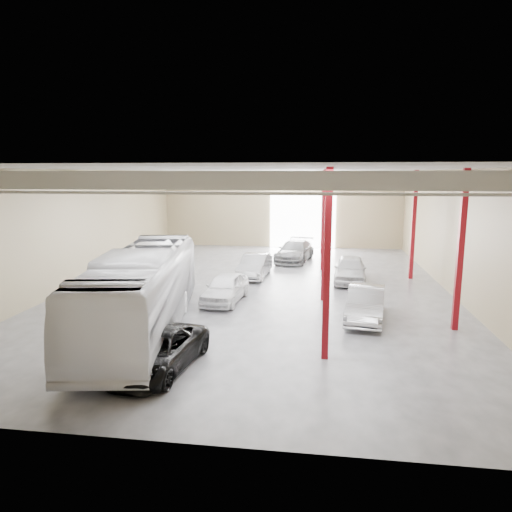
% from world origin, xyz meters
% --- Properties ---
extents(depot_shell, '(22.12, 32.12, 7.06)m').
position_xyz_m(depot_shell, '(0.13, 0.48, 4.98)').
color(depot_shell, '#494A4F').
rests_on(depot_shell, ground).
extents(coach_bus, '(5.07, 13.25, 3.60)m').
position_xyz_m(coach_bus, '(-3.96, -8.00, 1.80)').
color(coach_bus, white).
rests_on(coach_bus, ground).
extents(black_sedan, '(2.88, 5.18, 1.37)m').
position_xyz_m(black_sedan, '(-2.00, -11.80, 0.68)').
color(black_sedan, black).
rests_on(black_sedan, ground).
extents(car_row_a, '(2.20, 4.62, 1.52)m').
position_xyz_m(car_row_a, '(-1.40, -3.00, 0.76)').
color(car_row_a, white).
rests_on(car_row_a, ground).
extents(car_row_b, '(1.91, 4.68, 1.51)m').
position_xyz_m(car_row_b, '(-0.67, 3.04, 0.75)').
color(car_row_b, silver).
rests_on(car_row_b, ground).
extents(car_row_c, '(3.23, 5.89, 1.62)m').
position_xyz_m(car_row_c, '(1.66, 9.00, 0.81)').
color(car_row_c, slate).
rests_on(car_row_c, ground).
extents(car_right_near, '(2.32, 4.89, 1.55)m').
position_xyz_m(car_right_near, '(5.74, -5.11, 0.77)').
color(car_right_near, silver).
rests_on(car_right_near, ground).
extents(car_right_far, '(2.26, 4.93, 1.64)m').
position_xyz_m(car_right_far, '(5.50, 2.49, 0.82)').
color(car_right_far, silver).
rests_on(car_right_far, ground).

